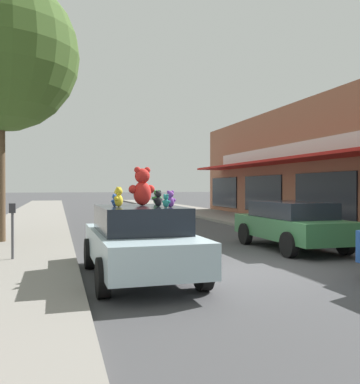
# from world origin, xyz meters

# --- Properties ---
(ground_plane) EXTENTS (260.00, 260.00, 0.00)m
(ground_plane) POSITION_xyz_m (0.00, 0.00, 0.00)
(ground_plane) COLOR #424244
(plush_art_car) EXTENTS (1.94, 4.19, 1.40)m
(plush_art_car) POSITION_xyz_m (-2.50, -0.30, 0.75)
(plush_art_car) COLOR #ADC6D1
(plush_art_car) RESTS_ON ground_plane
(teddy_bear_giant) EXTENTS (0.59, 0.39, 0.78)m
(teddy_bear_giant) POSITION_xyz_m (-2.36, 0.09, 1.78)
(teddy_bear_giant) COLOR red
(teddy_bear_giant) RESTS_ON plush_art_car
(teddy_bear_blue) EXTENTS (0.16, 0.16, 0.24)m
(teddy_bear_blue) POSITION_xyz_m (-2.97, -0.23, 1.52)
(teddy_bear_blue) COLOR blue
(teddy_bear_blue) RESTS_ON plush_art_car
(teddy_bear_teal) EXTENTS (0.16, 0.17, 0.25)m
(teddy_bear_teal) POSITION_xyz_m (-2.13, -0.98, 1.52)
(teddy_bear_teal) COLOR teal
(teddy_bear_teal) RESTS_ON plush_art_car
(teddy_bear_black) EXTENTS (0.22, 0.20, 0.31)m
(teddy_bear_black) POSITION_xyz_m (-2.18, -0.56, 1.55)
(teddy_bear_black) COLOR black
(teddy_bear_black) RESTS_ON plush_art_car
(teddy_bear_purple) EXTENTS (0.24, 0.16, 0.31)m
(teddy_bear_purple) POSITION_xyz_m (-2.03, -0.88, 1.55)
(teddy_bear_purple) COLOR purple
(teddy_bear_purple) RESTS_ON plush_art_car
(teddy_bear_green) EXTENTS (0.23, 0.18, 0.31)m
(teddy_bear_green) POSITION_xyz_m (-1.98, 0.44, 1.55)
(teddy_bear_green) COLOR green
(teddy_bear_green) RESTS_ON plush_art_car
(teddy_bear_yellow) EXTENTS (0.23, 0.28, 0.38)m
(teddy_bear_yellow) POSITION_xyz_m (-2.92, -0.44, 1.58)
(teddy_bear_yellow) COLOR yellow
(teddy_bear_yellow) RESTS_ON plush_art_car
(parked_car_far_center) EXTENTS (1.86, 4.18, 1.35)m
(parked_car_far_center) POSITION_xyz_m (2.38, 2.34, 0.74)
(parked_car_far_center) COLOR #336B3D
(parked_car_far_center) RESTS_ON ground_plane
(parking_meter) EXTENTS (0.14, 0.10, 1.27)m
(parking_meter) POSITION_xyz_m (-5.02, 1.91, 0.94)
(parking_meter) COLOR #4C4C51
(parking_meter) RESTS_ON sidewalk_near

